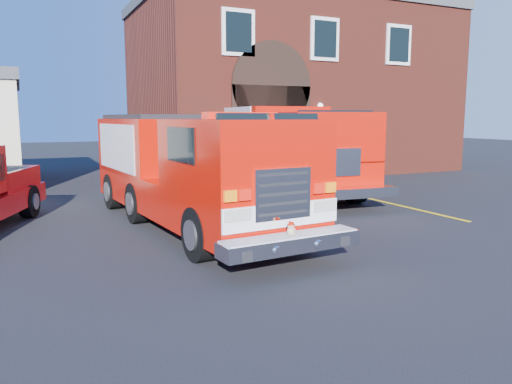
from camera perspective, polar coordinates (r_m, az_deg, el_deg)
name	(u,v)px	position (r m, az deg, el deg)	size (l,w,h in m)	color
ground	(232,244)	(10.78, -2.73, -5.99)	(100.00, 100.00, 0.00)	black
parking_stripe_near	(428,212)	(15.17, 19.06, -2.18)	(0.12, 3.00, 0.01)	yellow
parking_stripe_mid	(364,197)	(17.41, 12.19, -0.58)	(0.12, 3.00, 0.01)	yellow
parking_stripe_far	(317,186)	(19.85, 6.95, 0.65)	(0.12, 3.00, 0.01)	yellow
fire_station	(288,88)	(27.00, 3.67, 11.80)	(15.20, 10.20, 8.45)	maroon
fire_engine	(188,168)	(12.49, -7.78, 2.71)	(3.29, 9.28, 2.80)	black
secondary_truck	(280,146)	(18.32, 2.80, 5.30)	(3.77, 9.70, 3.07)	black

